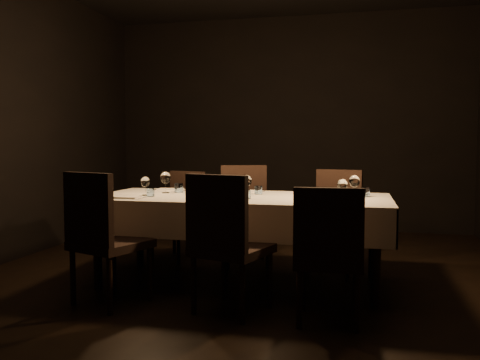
% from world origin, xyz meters
% --- Properties ---
extents(room, '(5.01, 6.01, 3.01)m').
position_xyz_m(room, '(0.00, 0.00, 1.50)').
color(room, black).
rests_on(room, ground).
extents(dining_table, '(2.52, 1.12, 0.76)m').
position_xyz_m(dining_table, '(0.00, 0.00, 0.69)').
color(dining_table, black).
rests_on(dining_table, ground).
extents(chair_near_left, '(0.62, 0.62, 1.00)m').
position_xyz_m(chair_near_left, '(-0.86, -0.82, 0.55)').
color(chair_near_left, black).
rests_on(chair_near_left, ground).
extents(place_setting_near_left, '(0.30, 0.39, 0.16)m').
position_xyz_m(place_setting_near_left, '(-0.81, -0.22, 0.83)').
color(place_setting_near_left, silver).
rests_on(place_setting_near_left, dining_table).
extents(chair_near_center, '(0.60, 0.60, 1.00)m').
position_xyz_m(chair_near_center, '(0.08, -0.80, 0.55)').
color(chair_near_center, black).
rests_on(chair_near_center, ground).
extents(place_setting_near_center, '(0.30, 0.39, 0.17)m').
position_xyz_m(place_setting_near_center, '(0.02, -0.22, 0.83)').
color(place_setting_near_center, silver).
rests_on(place_setting_near_center, dining_table).
extents(chair_near_right, '(0.46, 0.46, 0.93)m').
position_xyz_m(chair_near_right, '(0.80, -0.86, 0.51)').
color(chair_near_right, black).
rests_on(chair_near_right, ground).
extents(place_setting_near_right, '(0.31, 0.39, 0.17)m').
position_xyz_m(place_setting_near_right, '(0.87, -0.22, 0.83)').
color(place_setting_near_right, silver).
rests_on(place_setting_near_right, dining_table).
extents(chair_far_left, '(0.56, 0.56, 0.92)m').
position_xyz_m(chair_far_left, '(-0.84, 0.85, 0.51)').
color(chair_far_left, black).
rests_on(chair_far_left, ground).
extents(place_setting_far_left, '(0.36, 0.42, 0.20)m').
position_xyz_m(place_setting_far_left, '(-0.72, 0.22, 0.84)').
color(place_setting_far_left, silver).
rests_on(place_setting_far_left, dining_table).
extents(chair_far_center, '(0.60, 0.60, 0.99)m').
position_xyz_m(chair_far_center, '(-0.13, 0.79, 0.54)').
color(chair_far_center, black).
rests_on(chair_far_center, ground).
extents(place_setting_far_center, '(0.32, 0.40, 0.17)m').
position_xyz_m(place_setting_far_center, '(0.04, 0.22, 0.83)').
color(place_setting_far_center, silver).
rests_on(place_setting_far_center, dining_table).
extents(chair_far_right, '(0.54, 0.54, 0.95)m').
position_xyz_m(chair_far_right, '(0.78, 0.81, 0.53)').
color(chair_far_right, black).
rests_on(chair_far_right, ground).
extents(place_setting_far_right, '(0.34, 0.41, 0.19)m').
position_xyz_m(place_setting_far_right, '(0.96, 0.22, 0.84)').
color(place_setting_far_right, silver).
rests_on(place_setting_far_right, dining_table).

